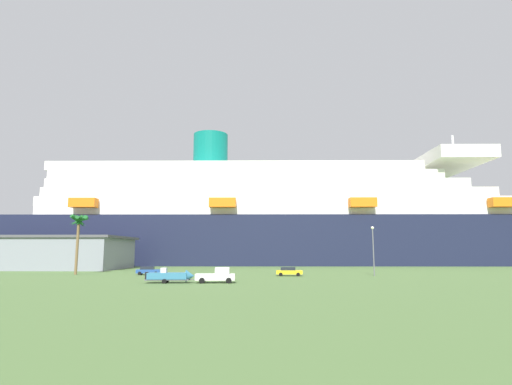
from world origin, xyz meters
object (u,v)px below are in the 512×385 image
Objects in this scene: small_boat_on_trailer at (172,276)px; parked_car_blue_suv at (148,270)px; cruise_ship at (291,224)px; palm_tree at (79,225)px; street_lamp at (373,244)px; parked_car_yellow_taxi at (289,271)px; pickup_truck at (217,276)px.

parked_car_blue_suv is at bearing 116.40° from small_boat_on_trailer.
parked_car_blue_suv is (-29.63, -61.52, -12.96)m from cruise_ship.
small_boat_on_trailer is 32.45m from palm_tree.
street_lamp is (56.84, -1.50, -3.80)m from palm_tree.
cruise_ship is 65.03m from parked_car_yellow_taxi.
cruise_ship is 84.57m from small_boat_on_trailer.
small_boat_on_trailer is 0.86× the size of street_lamp.
parked_car_blue_suv is (-9.77, 19.68, -0.13)m from small_boat_on_trailer.
parked_car_yellow_taxi is (17.09, 17.54, -0.13)m from small_boat_on_trailer.
cruise_ship is 69.50m from parked_car_blue_suv.
pickup_truck is 32.24m from street_lamp.
small_boat_on_trailer is 21.97m from parked_car_blue_suv.
street_lamp is 16.43m from parked_car_yellow_taxi.
pickup_truck is 0.49× the size of palm_tree.
pickup_truck is at bearing 4.26° from small_boat_on_trailer.
cruise_ship is at bearing 64.28° from parked_car_blue_suv.
parked_car_yellow_taxi is at bearing -3.30° from palm_tree.
parked_car_blue_suv is 0.99× the size of parked_car_yellow_taxi.
parked_car_blue_suv is at bearing -0.92° from palm_tree.
palm_tree is (-30.47, 19.44, 8.56)m from pickup_truck.
pickup_truck is at bearing -99.50° from cruise_ship.
street_lamp is 1.90× the size of parked_car_yellow_taxi.
cruise_ship is 45.94× the size of parked_car_yellow_taxi.
pickup_truck is 20.16m from parked_car_yellow_taxi.
parked_car_yellow_taxi is at bearing 57.82° from pickup_truck.
cruise_ship is at bearing 87.50° from parked_car_yellow_taxi.
parked_car_yellow_taxi is at bearing -92.50° from cruise_ship.
cruise_ship is 64.58m from street_lamp.
cruise_ship is 82.84m from pickup_truck.
cruise_ship reaches higher than parked_car_yellow_taxi.
palm_tree reaches higher than small_boat_on_trailer.
palm_tree is 16.82m from parked_car_blue_suv.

